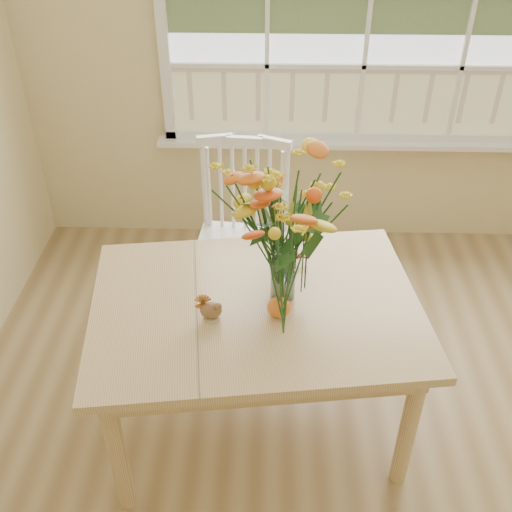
{
  "coord_description": "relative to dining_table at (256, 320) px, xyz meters",
  "views": [
    {
      "loc": [
        -0.51,
        -1.17,
        2.29
      ],
      "look_at": [
        -0.57,
        0.68,
        0.93
      ],
      "focal_mm": 42.0,
      "sensor_mm": 36.0,
      "label": 1
    }
  ],
  "objects": [
    {
      "name": "pumpkin",
      "position": [
        0.09,
        -0.07,
        0.13
      ],
      "size": [
        0.09,
        0.09,
        0.07
      ],
      "primitive_type": "ellipsoid",
      "color": "orange",
      "rests_on": "dining_table"
    },
    {
      "name": "windsor_chair",
      "position": [
        -0.09,
        0.76,
        -0.05
      ],
      "size": [
        0.5,
        0.49,
        1.01
      ],
      "rotation": [
        0.0,
        0.0,
        -0.09
      ],
      "color": "white",
      "rests_on": "floor"
    },
    {
      "name": "turkey_figurine",
      "position": [
        -0.17,
        -0.1,
        0.13
      ],
      "size": [
        0.09,
        0.07,
        0.11
      ],
      "rotation": [
        0.0,
        0.0,
        0.09
      ],
      "color": "#CCB78C",
      "rests_on": "dining_table"
    },
    {
      "name": "flower_vase",
      "position": [
        0.11,
        0.06,
        0.43
      ],
      "size": [
        0.48,
        0.48,
        0.57
      ],
      "color": "white",
      "rests_on": "dining_table"
    },
    {
      "name": "dark_gourd",
      "position": [
        0.13,
        0.29,
        0.13
      ],
      "size": [
        0.12,
        0.09,
        0.08
      ],
      "color": "#38160F",
      "rests_on": "dining_table"
    },
    {
      "name": "wall_back",
      "position": [
        0.57,
        1.59,
        0.73
      ],
      "size": [
        4.0,
        0.02,
        2.7
      ],
      "primitive_type": "cube",
      "color": "beige",
      "rests_on": "floor"
    },
    {
      "name": "dining_table",
      "position": [
        0.0,
        0.0,
        0.0
      ],
      "size": [
        1.43,
        1.11,
        0.71
      ],
      "rotation": [
        0.0,
        0.0,
        0.13
      ],
      "color": "tan",
      "rests_on": "floor"
    }
  ]
}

